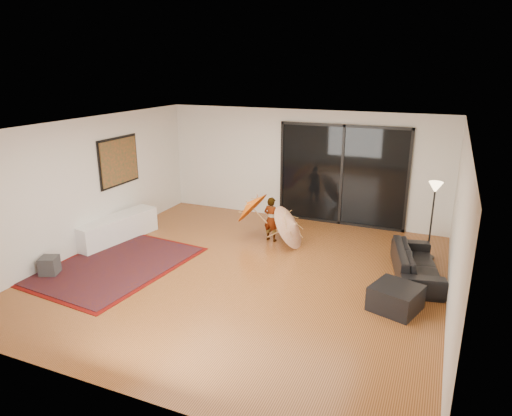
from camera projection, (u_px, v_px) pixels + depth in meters
The scene contains 17 objects.
floor at pixel (243, 274), 8.44m from camera, with size 7.00×7.00×0.00m, color #A75D2D.
ceiling at pixel (241, 127), 7.63m from camera, with size 7.00×7.00×0.00m, color white.
wall_back at pixel (302, 166), 11.11m from camera, with size 7.00×7.00×0.00m, color silver.
wall_front at pixel (109, 290), 4.96m from camera, with size 7.00×7.00×0.00m, color silver.
wall_left at pixel (87, 185), 9.34m from camera, with size 7.00×7.00×0.00m, color silver.
wall_right at pixel (457, 231), 6.74m from camera, with size 7.00×7.00×0.00m, color silver.
sliding_door at pixel (342, 176), 10.76m from camera, with size 3.06×0.07×2.40m.
painting at pixel (119, 161), 10.12m from camera, with size 0.04×1.28×1.08m.
media_console at pixel (117, 228), 9.98m from camera, with size 0.49×1.97×0.55m, color white.
speaker at pixel (49, 266), 8.35m from camera, with size 0.31×0.31×0.35m, color #424244.
persian_rug at pixel (116, 265), 8.77m from camera, with size 2.46×3.25×0.02m.
sofa at pixel (416, 263), 8.23m from camera, with size 1.86×0.73×0.54m, color black.
ottoman at pixel (396, 298), 7.16m from camera, with size 0.69×0.69×0.39m, color black.
floor_lamp at pixel (434, 199), 8.79m from camera, with size 0.27×0.27×1.56m.
child at pixel (271, 219), 9.90m from camera, with size 0.36×0.24×0.99m, color #999999.
parasol_orange at pixel (247, 206), 9.99m from camera, with size 0.70×0.86×0.89m.
parasol_white at pixel (295, 224), 9.55m from camera, with size 0.68×0.98×0.99m.
Camera 1 is at (3.22, -6.99, 3.69)m, focal length 32.00 mm.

